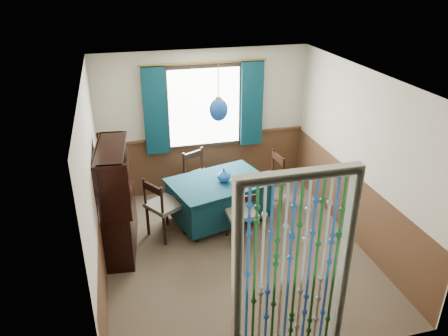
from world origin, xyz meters
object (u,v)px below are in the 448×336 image
object	(u,v)px
chair_left	(163,206)
bowl_shelf	(119,187)
chair_right	(268,180)
vase_table	(224,175)
chair_far	(199,177)
pendant_lamp	(218,109)
dining_table	(219,197)
chair_near	(242,214)
vase_sideboard	(119,182)
sideboard	(118,214)

from	to	relation	value
chair_left	bowl_shelf	xyz separation A→B (m)	(-0.59, -0.39, 0.60)
chair_right	bowl_shelf	bearing A→B (deg)	104.49
vase_table	chair_left	bearing A→B (deg)	-169.10
chair_far	pendant_lamp	world-z (taller)	pendant_lamp
dining_table	bowl_shelf	bearing A→B (deg)	-173.25
chair_far	chair_left	bearing A→B (deg)	23.19
chair_near	vase_sideboard	size ratio (longest dim) A/B	4.58
chair_near	vase_sideboard	distance (m)	1.83
chair_left	pendant_lamp	distance (m)	1.63
chair_near	bowl_shelf	world-z (taller)	bowl_shelf
chair_left	chair_right	distance (m)	1.84
chair_right	vase_sideboard	size ratio (longest dim) A/B	5.00
chair_right	vase_table	size ratio (longest dim) A/B	4.83
chair_left	chair_right	world-z (taller)	chair_right
chair_left	chair_right	bearing A→B (deg)	71.01
dining_table	chair_near	bearing A→B (deg)	-89.58
vase_sideboard	bowl_shelf	bearing A→B (deg)	-90.00
dining_table	chair_near	size ratio (longest dim) A/B	1.93
chair_far	chair_left	xyz separation A→B (m)	(-0.72, -0.84, 0.01)
chair_right	sideboard	size ratio (longest dim) A/B	0.61
chair_far	bowl_shelf	xyz separation A→B (m)	(-1.31, -1.24, 0.61)
pendant_lamp	chair_left	bearing A→B (deg)	-166.79
chair_right	vase_sideboard	xyz separation A→B (m)	(-2.38, -0.24, 0.38)
chair_far	bowl_shelf	size ratio (longest dim) A/B	4.51
pendant_lamp	vase_sideboard	xyz separation A→B (m)	(-1.49, -0.02, -0.97)
chair_near	vase_table	xyz separation A→B (m)	(-0.11, 0.62, 0.34)
sideboard	bowl_shelf	size ratio (longest dim) A/B	7.67
vase_table	dining_table	bearing A→B (deg)	161.77
chair_near	vase_table	size ratio (longest dim) A/B	4.43
dining_table	chair_left	size ratio (longest dim) A/B	1.77
dining_table	sideboard	bearing A→B (deg)	177.99
pendant_lamp	bowl_shelf	xyz separation A→B (m)	(-1.49, -0.60, -0.75)
chair_left	vase_table	xyz separation A→B (m)	(0.97, 0.19, 0.30)
chair_near	pendant_lamp	bearing A→B (deg)	104.88
chair_right	bowl_shelf	xyz separation A→B (m)	(-2.38, -0.82, 0.60)
dining_table	chair_left	world-z (taller)	chair_left
sideboard	pendant_lamp	xyz separation A→B (m)	(1.55, 0.37, 1.29)
chair_near	pendant_lamp	world-z (taller)	pendant_lamp
chair_near	vase_table	bearing A→B (deg)	99.14
chair_far	sideboard	distance (m)	1.69
chair_near	bowl_shelf	distance (m)	1.79
chair_right	bowl_shelf	distance (m)	2.59
vase_table	chair_far	bearing A→B (deg)	111.28
dining_table	chair_left	xyz separation A→B (m)	(-0.90, -0.21, 0.09)
chair_near	chair_far	xyz separation A→B (m)	(-0.37, 1.28, 0.03)
dining_table	chair_right	world-z (taller)	chair_right
dining_table	pendant_lamp	bearing A→B (deg)	-110.61
chair_left	vase_table	distance (m)	1.03
bowl_shelf	chair_near	bearing A→B (deg)	-1.57
chair_near	chair_right	distance (m)	1.12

